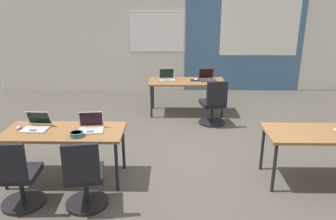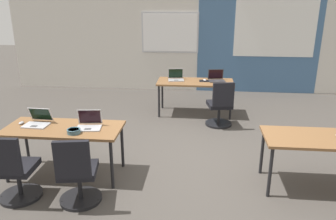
# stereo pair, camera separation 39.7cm
# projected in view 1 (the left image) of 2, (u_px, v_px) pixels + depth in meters

# --- Properties ---
(ground_plane) EXTENTS (24.00, 24.00, 0.00)m
(ground_plane) POSITION_uv_depth(u_px,v_px,m) (191.00, 159.00, 5.24)
(ground_plane) COLOR #47423D
(back_wall_assembly) EXTENTS (10.00, 0.27, 2.80)m
(back_wall_assembly) POSITION_uv_depth(u_px,v_px,m) (186.00, 37.00, 8.75)
(back_wall_assembly) COLOR silver
(back_wall_assembly) RESTS_ON ground
(desk_near_left) EXTENTS (1.60, 0.70, 0.72)m
(desk_near_left) POSITION_uv_depth(u_px,v_px,m) (64.00, 135.00, 4.49)
(desk_near_left) COLOR brown
(desk_near_left) RESTS_ON ground
(desk_near_right) EXTENTS (1.60, 0.70, 0.72)m
(desk_near_right) POSITION_uv_depth(u_px,v_px,m) (326.00, 136.00, 4.43)
(desk_near_right) COLOR brown
(desk_near_right) RESTS_ON ground
(desk_far_center) EXTENTS (1.60, 0.70, 0.72)m
(desk_far_center) POSITION_uv_depth(u_px,v_px,m) (187.00, 84.00, 7.11)
(desk_far_center) COLOR brown
(desk_far_center) RESTS_ON ground
(laptop_far_left) EXTENTS (0.37, 0.32, 0.24)m
(laptop_far_left) POSITION_uv_depth(u_px,v_px,m) (167.00, 78.00, 7.15)
(laptop_far_left) COLOR #9E9EA3
(laptop_far_left) RESTS_ON desk_far_center
(laptop_far_right) EXTENTS (0.37, 0.33, 0.24)m
(laptop_far_right) POSITION_uv_depth(u_px,v_px,m) (207.00, 78.00, 7.15)
(laptop_far_right) COLOR #333338
(laptop_far_right) RESTS_ON desk_far_center
(mousepad_far_right) EXTENTS (0.22, 0.19, 0.00)m
(mousepad_far_right) POSITION_uv_depth(u_px,v_px,m) (196.00, 80.00, 7.13)
(mousepad_far_right) COLOR black
(mousepad_far_right) RESTS_ON desk_far_center
(mouse_far_right) EXTENTS (0.09, 0.11, 0.03)m
(mouse_far_right) POSITION_uv_depth(u_px,v_px,m) (196.00, 79.00, 7.12)
(mouse_far_right) COLOR silver
(mouse_far_right) RESTS_ON mousepad_far_right
(chair_far_right) EXTENTS (0.52, 0.57, 0.92)m
(chair_far_right) POSITION_uv_depth(u_px,v_px,m) (213.00, 106.00, 6.54)
(chair_far_right) COLOR black
(chair_far_right) RESTS_ON ground
(laptop_near_left_inner) EXTENTS (0.36, 0.32, 0.23)m
(laptop_near_left_inner) POSITION_uv_depth(u_px,v_px,m) (91.00, 127.00, 4.47)
(laptop_near_left_inner) COLOR #B7B7BC
(laptop_near_left_inner) RESTS_ON desk_near_left
(chair_near_left_inner) EXTENTS (0.52, 0.57, 0.92)m
(chair_near_left_inner) POSITION_uv_depth(u_px,v_px,m) (85.00, 180.00, 3.92)
(chair_near_left_inner) COLOR black
(chair_near_left_inner) RESTS_ON ground
(mouse_near_right_end) EXTENTS (0.07, 0.11, 0.03)m
(mouse_near_right_end) POSITION_uv_depth(u_px,v_px,m) (336.00, 130.00, 4.43)
(mouse_near_right_end) COLOR #B2B2B7
(mouse_near_right_end) RESTS_ON desk_near_right
(laptop_near_left_end) EXTENTS (0.34, 0.33, 0.22)m
(laptop_near_left_end) POSITION_uv_depth(u_px,v_px,m) (36.00, 125.00, 4.52)
(laptop_near_left_end) COLOR #B7B7BC
(laptop_near_left_end) RESTS_ON desk_near_left
(mouse_near_left_end) EXTENTS (0.06, 0.10, 0.03)m
(mouse_near_left_end) POSITION_uv_depth(u_px,v_px,m) (19.00, 127.00, 4.53)
(mouse_near_left_end) COLOR #B2B2B7
(mouse_near_left_end) RESTS_ON desk_near_left
(chair_near_left_end) EXTENTS (0.52, 0.55, 0.92)m
(chair_near_left_end) POSITION_uv_depth(u_px,v_px,m) (18.00, 180.00, 3.93)
(chair_near_left_end) COLOR black
(chair_near_left_end) RESTS_ON ground
(snack_bowl) EXTENTS (0.18, 0.18, 0.06)m
(snack_bowl) POSITION_uv_depth(u_px,v_px,m) (76.00, 134.00, 4.27)
(snack_bowl) COLOR #3D6070
(snack_bowl) RESTS_ON desk_near_left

